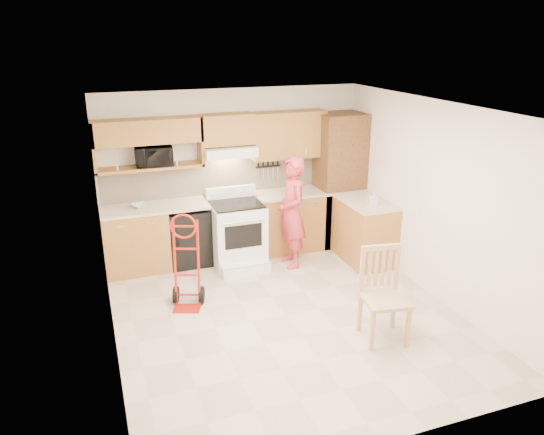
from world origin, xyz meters
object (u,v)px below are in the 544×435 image
microwave (154,156)px  range (238,229)px  person (292,213)px  dining_chair (385,297)px  hand_truck (186,266)px

microwave → range: microwave is taller
person → dining_chair: size_ratio=1.55×
microwave → range: size_ratio=0.46×
range → dining_chair: size_ratio=1.05×
range → person: bearing=-20.5°
range → person: (0.73, -0.27, 0.26)m
range → hand_truck: hand_truck is taller
hand_truck → dining_chair: size_ratio=1.06×
dining_chair → microwave: bearing=134.5°
microwave → person: 2.11m
person → dining_chair: person is taller
microwave → dining_chair: bearing=-53.1°
person → dining_chair: (0.23, -2.19, -0.29)m
range → person: size_ratio=0.68×
microwave → dining_chair: (2.03, -2.93, -1.10)m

